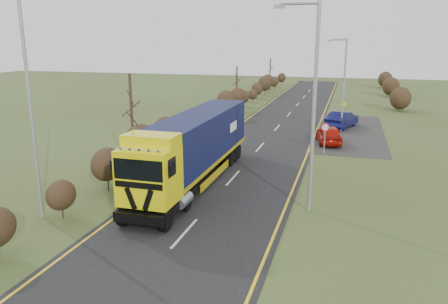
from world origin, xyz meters
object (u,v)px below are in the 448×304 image
object	(u,v)px
lorry	(195,144)
car_red_hatchback	(329,134)
speed_sign	(325,132)
car_blue_sedan	(342,120)
streetlight_near	(312,100)

from	to	relation	value
lorry	car_red_hatchback	bearing A→B (deg)	61.06
speed_sign	car_red_hatchback	bearing A→B (deg)	87.70
car_blue_sedan	lorry	bearing A→B (deg)	87.51
speed_sign	car_blue_sedan	bearing A→B (deg)	84.67
lorry	speed_sign	xyz separation A→B (m)	(6.71, 8.89, -0.69)
lorry	car_blue_sedan	world-z (taller)	lorry
car_red_hatchback	speed_sign	xyz separation A→B (m)	(-0.14, -3.45, 0.85)
speed_sign	lorry	bearing A→B (deg)	-127.07
car_red_hatchback	speed_sign	bearing A→B (deg)	77.01
car_red_hatchback	lorry	bearing A→B (deg)	50.25
streetlight_near	car_red_hatchback	bearing A→B (deg)	88.98
car_blue_sedan	speed_sign	world-z (taller)	speed_sign
car_red_hatchback	speed_sign	size ratio (longest dim) A/B	1.89
streetlight_near	speed_sign	world-z (taller)	streetlight_near
car_red_hatchback	streetlight_near	distance (m)	15.51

